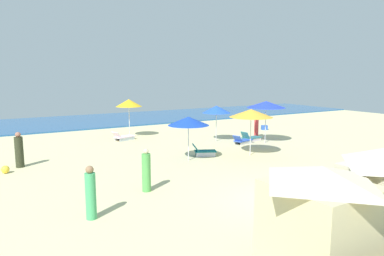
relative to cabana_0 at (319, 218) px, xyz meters
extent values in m
plane|color=beige|center=(2.61, 3.41, -1.24)|extent=(60.00, 60.00, 0.00)
cube|color=#255994|center=(2.61, 28.31, -1.18)|extent=(60.00, 10.21, 0.12)
cube|color=beige|center=(0.00, 0.00, -0.23)|extent=(2.03, 2.11, 2.03)
pyramid|color=beige|center=(0.00, 0.00, 0.98)|extent=(2.23, 2.32, 0.39)
cylinder|color=silver|center=(2.38, 18.31, -0.15)|extent=(0.05, 0.05, 2.19)
cone|color=gold|center=(2.38, 18.31, 1.20)|extent=(1.81, 1.81, 0.52)
cube|color=silver|center=(1.80, 17.23, -1.14)|extent=(1.19, 0.43, 0.22)
cube|color=silver|center=(1.62, 17.77, -1.14)|extent=(1.19, 0.43, 0.22)
cube|color=silver|center=(1.71, 17.50, -1.00)|extent=(1.52, 1.07, 0.06)
cube|color=silver|center=(1.10, 17.30, -0.80)|extent=(0.58, 0.73, 0.42)
cylinder|color=silver|center=(6.85, 14.07, -0.29)|extent=(0.05, 0.05, 1.90)
cone|color=blue|center=(6.85, 14.07, 0.89)|extent=(1.85, 1.85, 0.48)
cylinder|color=silver|center=(6.11, 9.67, -0.19)|extent=(0.05, 0.05, 2.12)
cone|color=gold|center=(6.11, 9.67, 1.09)|extent=(2.35, 2.35, 0.44)
cylinder|color=silver|center=(2.62, 10.39, -0.33)|extent=(0.05, 0.05, 1.84)
cone|color=#173DAF|center=(2.62, 10.39, 0.82)|extent=(2.11, 2.11, 0.45)
cube|color=silver|center=(3.81, 10.57, -1.12)|extent=(0.96, 0.47, 0.24)
cube|color=silver|center=(4.01, 11.01, -1.12)|extent=(0.96, 0.47, 0.24)
cube|color=#126872|center=(3.91, 10.79, -0.97)|extent=(1.29, 1.00, 0.06)
cube|color=#126872|center=(3.43, 11.01, -0.77)|extent=(0.54, 0.63, 0.42)
cylinder|color=silver|center=(9.30, 12.00, -0.10)|extent=(0.05, 0.05, 2.29)
cone|color=blue|center=(9.30, 12.00, 1.26)|extent=(2.46, 2.46, 0.42)
cube|color=silver|center=(7.95, 12.22, -1.15)|extent=(1.18, 0.34, 0.19)
cube|color=silver|center=(7.82, 12.71, -1.15)|extent=(1.18, 0.34, 0.19)
cube|color=blue|center=(7.88, 12.46, -1.02)|extent=(1.45, 0.91, 0.06)
cube|color=blue|center=(7.28, 12.31, -0.83)|extent=(0.44, 0.63, 0.41)
cube|color=silver|center=(9.00, 12.67, -1.15)|extent=(1.21, 0.17, 0.20)
cube|color=silver|center=(8.94, 13.21, -1.15)|extent=(1.21, 0.17, 0.20)
cube|color=#2F7072|center=(8.97, 12.94, -1.02)|extent=(1.41, 0.79, 0.06)
cube|color=#2F7072|center=(8.35, 12.87, -0.80)|extent=(0.33, 0.64, 0.46)
cylinder|color=#52A74E|center=(-1.17, 6.99, -0.52)|extent=(0.46, 0.46, 1.46)
sphere|color=beige|center=(-1.17, 6.99, 0.30)|extent=(0.20, 0.20, 0.20)
cylinder|color=#E23B3C|center=(10.14, 13.85, -0.60)|extent=(0.41, 0.41, 1.29)
sphere|color=beige|center=(10.14, 13.85, 0.15)|extent=(0.22, 0.22, 0.22)
cylinder|color=#2F3320|center=(-5.01, 13.32, -0.51)|extent=(0.40, 0.40, 1.47)
sphere|color=#966050|center=(-5.01, 13.32, 0.34)|extent=(0.25, 0.25, 0.25)
cylinder|color=#44AC68|center=(-3.65, 5.45, -0.52)|extent=(0.43, 0.43, 1.45)
sphere|color=#916B4A|center=(-3.65, 5.45, 0.31)|extent=(0.24, 0.24, 0.24)
sphere|color=yellow|center=(-5.68, 12.47, -1.07)|extent=(0.35, 0.35, 0.35)
cube|color=#2A54B4|center=(13.01, 16.19, -1.07)|extent=(0.61, 0.57, 0.35)
camera|label=1|loc=(-6.17, -4.93, 3.14)|focal=32.79mm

